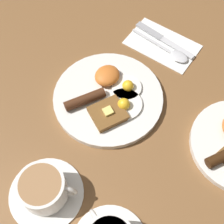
% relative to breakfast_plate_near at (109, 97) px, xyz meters
% --- Properties ---
extents(ground_plane, '(3.00, 3.00, 0.00)m').
position_rel_breakfast_plate_near_xyz_m(ground_plane, '(0.00, -0.00, -0.01)').
color(ground_plane, brown).
extents(breakfast_plate_near, '(0.26, 0.26, 0.04)m').
position_rel_breakfast_plate_near_xyz_m(breakfast_plate_near, '(0.00, 0.00, 0.00)').
color(breakfast_plate_near, silver).
rests_on(breakfast_plate_near, ground_plane).
extents(teacup_near, '(0.15, 0.15, 0.07)m').
position_rel_breakfast_plate_near_xyz_m(teacup_near, '(0.25, 0.05, 0.02)').
color(teacup_near, silver).
rests_on(teacup_near, ground_plane).
extents(napkin, '(0.13, 0.19, 0.01)m').
position_rel_breakfast_plate_near_xyz_m(napkin, '(-0.22, -0.00, -0.01)').
color(napkin, white).
rests_on(napkin, ground_plane).
extents(knife, '(0.02, 0.18, 0.01)m').
position_rel_breakfast_plate_near_xyz_m(knife, '(-0.23, -0.01, -0.00)').
color(knife, silver).
rests_on(knife, napkin).
extents(spoon, '(0.03, 0.17, 0.01)m').
position_rel_breakfast_plate_near_xyz_m(spoon, '(-0.21, 0.04, -0.00)').
color(spoon, silver).
rests_on(spoon, napkin).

